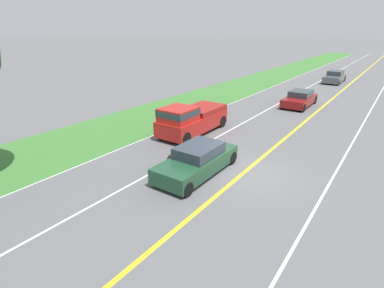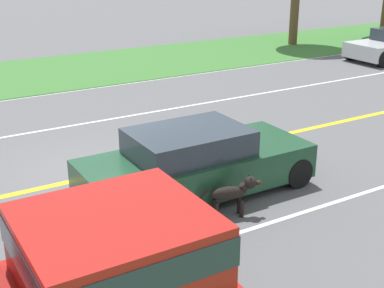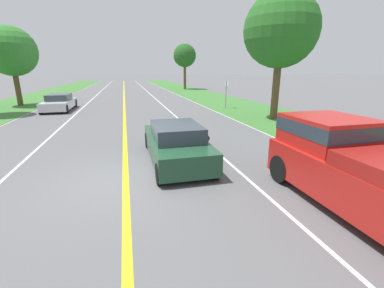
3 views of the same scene
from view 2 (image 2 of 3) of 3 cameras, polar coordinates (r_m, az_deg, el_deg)
name	(u,v)px [view 2 (image 2 of 3)]	position (r m, az deg, el deg)	size (l,w,h in m)	color
ground_plane	(102,175)	(11.59, -9.61, -3.27)	(400.00, 400.00, 0.00)	#5B5B5E
centre_divider_line	(102,175)	(11.59, -9.61, -3.25)	(0.18, 160.00, 0.01)	yellow
lane_edge_line_left	(19,98)	(17.96, -17.96, 4.66)	(0.14, 160.00, 0.01)	white
lane_dash_same_dir	(183,250)	(8.76, -0.92, -11.28)	(0.10, 160.00, 0.01)	white
lane_dash_oncoming	(52,129)	(14.70, -14.69, 1.56)	(0.10, 160.00, 0.01)	white
ego_car	(195,163)	(10.37, 0.33, -2.08)	(1.85, 4.57, 1.35)	#1E472D
dog	(234,192)	(9.60, 4.48, -5.15)	(0.47, 1.15, 0.77)	black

